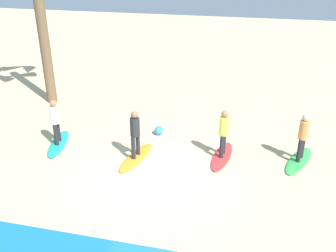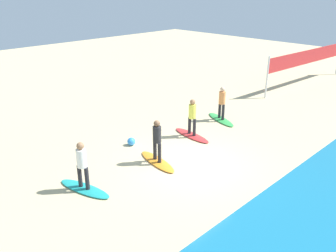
# 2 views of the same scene
# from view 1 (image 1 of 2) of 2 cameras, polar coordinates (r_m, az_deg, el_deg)

# --- Properties ---
(ground_plane) EXTENTS (60.00, 60.00, 0.00)m
(ground_plane) POSITION_cam_1_polar(r_m,az_deg,el_deg) (11.93, -2.26, -7.65)
(ground_plane) COLOR #CCB789
(surfboard_green) EXTENTS (1.27, 2.16, 0.09)m
(surfboard_green) POSITION_cam_1_polar(r_m,az_deg,el_deg) (13.41, 19.03, -4.92)
(surfboard_green) COLOR green
(surfboard_green) RESTS_ON ground
(surfer_green) EXTENTS (0.32, 0.44, 1.64)m
(surfer_green) POSITION_cam_1_polar(r_m,az_deg,el_deg) (12.96, 19.64, -1.13)
(surfer_green) COLOR #232328
(surfer_green) RESTS_ON surfboard_green
(surfboard_red) EXTENTS (0.80, 2.15, 0.09)m
(surfboard_red) POSITION_cam_1_polar(r_m,az_deg,el_deg) (13.07, 8.10, -4.49)
(surfboard_red) COLOR red
(surfboard_red) RESTS_ON ground
(surfer_red) EXTENTS (0.32, 0.46, 1.64)m
(surfer_red) POSITION_cam_1_polar(r_m,az_deg,el_deg) (12.60, 8.37, -0.58)
(surfer_red) COLOR #232328
(surfer_red) RESTS_ON surfboard_red
(surfboard_orange) EXTENTS (0.93, 2.17, 0.09)m
(surfboard_orange) POSITION_cam_1_polar(r_m,az_deg,el_deg) (12.91, -4.80, -4.70)
(surfboard_orange) COLOR orange
(surfboard_orange) RESTS_ON ground
(surfer_orange) EXTENTS (0.32, 0.45, 1.64)m
(surfer_orange) POSITION_cam_1_polar(r_m,az_deg,el_deg) (12.44, -4.96, -0.75)
(surfer_orange) COLOR #232328
(surfer_orange) RESTS_ON surfboard_orange
(surfboard_teal) EXTENTS (1.03, 2.17, 0.09)m
(surfboard_teal) POSITION_cam_1_polar(r_m,az_deg,el_deg) (14.29, -16.09, -2.54)
(surfboard_teal) COLOR teal
(surfboard_teal) RESTS_ON ground
(surfer_teal) EXTENTS (0.32, 0.45, 1.64)m
(surfer_teal) POSITION_cam_1_polar(r_m,az_deg,el_deg) (13.87, -16.58, 1.09)
(surfer_teal) COLOR #232328
(surfer_teal) RESTS_ON surfboard_teal
(beach_ball) EXTENTS (0.34, 0.34, 0.34)m
(beach_ball) POSITION_cam_1_polar(r_m,az_deg,el_deg) (14.40, -1.38, -0.68)
(beach_ball) COLOR #338CE5
(beach_ball) RESTS_ON ground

